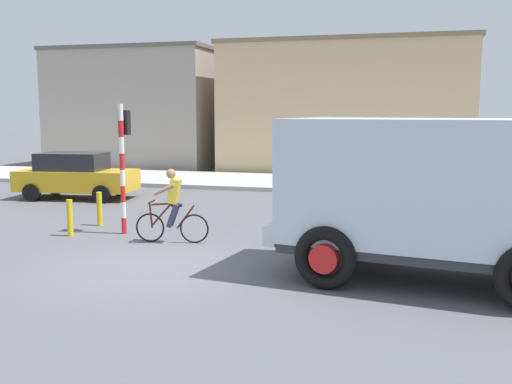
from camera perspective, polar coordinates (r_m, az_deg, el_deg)
name	(u,v)px	position (r m, az deg, el deg)	size (l,w,h in m)	color
ground_plane	(158,267)	(12.01, -9.34, -7.02)	(120.00, 120.00, 0.00)	#56565B
sidewalk_far	(296,183)	(24.84, 3.87, 0.90)	(80.00, 5.00, 0.16)	#ADADA8
truck_foreground	(434,189)	(11.04, 16.53, 0.29)	(5.72, 3.41, 2.90)	silver
cyclist	(172,206)	(13.93, -7.98, -1.31)	(1.72, 0.54, 1.72)	black
traffic_light_pole	(123,151)	(15.09, -12.51, 3.87)	(0.24, 0.43, 3.20)	red
car_red_near	(76,175)	(21.65, -16.77, 1.53)	(4.17, 2.23, 1.60)	gold
pedestrian_near_kerb	(366,180)	(19.43, 10.47, 1.14)	(0.34, 0.22, 1.62)	#2D334C
bollard_near	(70,218)	(15.28, -17.28, -2.36)	(0.14, 0.14, 0.90)	gold
bollard_far	(99,209)	(16.45, -14.67, -1.56)	(0.14, 0.14, 0.90)	gold
building_corner_left	(143,108)	(33.89, -10.68, 7.82)	(8.86, 6.57, 6.31)	#9E9389
building_mid_block	(349,108)	(30.99, 8.83, 7.92)	(12.02, 7.67, 6.35)	#D1B284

